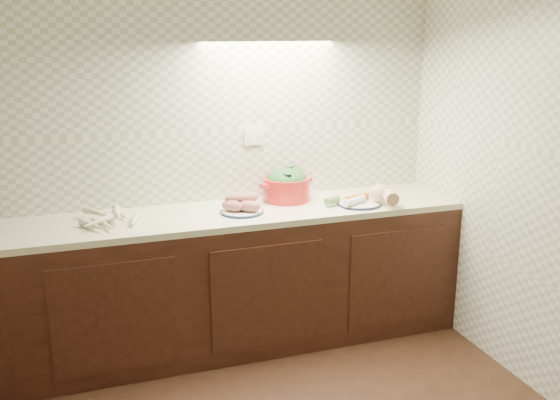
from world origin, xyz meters
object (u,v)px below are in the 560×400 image
object	(u,v)px
sweet_potato_plate	(242,205)
onion_bowl	(241,200)
dutch_oven	(286,185)
veg_plate	(368,197)
parsnip_pile	(119,217)

from	to	relation	value
sweet_potato_plate	onion_bowl	size ratio (longest dim) A/B	2.17
dutch_oven	veg_plate	world-z (taller)	dutch_oven
onion_bowl	dutch_oven	size ratio (longest dim) A/B	0.33
parsnip_pile	dutch_oven	size ratio (longest dim) A/B	0.89
sweet_potato_plate	onion_bowl	xyz separation A→B (m)	(0.04, 0.16, -0.01)
dutch_oven	veg_plate	size ratio (longest dim) A/B	0.80
dutch_oven	onion_bowl	bearing A→B (deg)	170.00
onion_bowl	veg_plate	world-z (taller)	veg_plate
sweet_potato_plate	veg_plate	world-z (taller)	veg_plate
parsnip_pile	veg_plate	xyz separation A→B (m)	(1.57, -0.12, 0.02)
parsnip_pile	dutch_oven	xyz separation A→B (m)	(1.10, 0.15, 0.07)
sweet_potato_plate	onion_bowl	world-z (taller)	sweet_potato_plate
dutch_oven	veg_plate	xyz separation A→B (m)	(0.46, -0.27, -0.06)
veg_plate	onion_bowl	bearing A→B (deg)	162.66
parsnip_pile	dutch_oven	distance (m)	1.11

